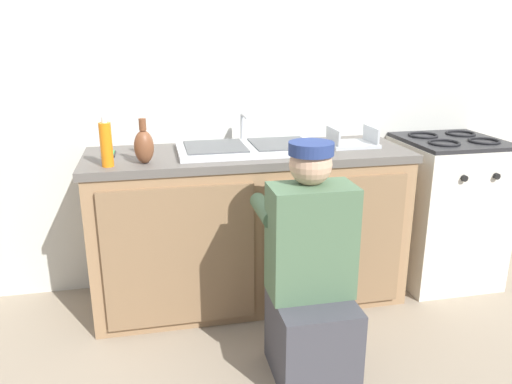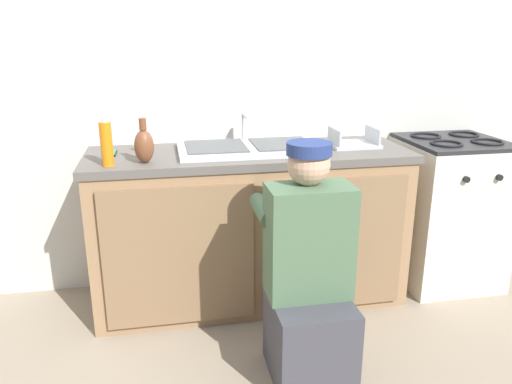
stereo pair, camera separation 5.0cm
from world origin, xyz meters
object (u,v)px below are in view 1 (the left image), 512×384
object	(u,v)px
soap_bottle_orange	(106,144)
vase_decorative	(144,146)
plumber_person	(311,283)
spice_bottle_red	(141,144)
cell_phone	(109,154)
dish_rack_tray	(352,142)
sink_double_basin	(249,147)
stove_range	(444,210)

from	to	relation	value
soap_bottle_orange	vase_decorative	size ratio (longest dim) A/B	1.09
plumber_person	spice_bottle_red	distance (m)	1.23
plumber_person	cell_phone	xyz separation A→B (m)	(-0.91, 0.82, 0.46)
soap_bottle_orange	vase_decorative	bearing A→B (deg)	8.89
plumber_person	dish_rack_tray	xyz separation A→B (m)	(0.49, 0.76, 0.48)
sink_double_basin	soap_bottle_orange	distance (m)	0.79
plumber_person	vase_decorative	bearing A→B (deg)	140.31
stove_range	dish_rack_tray	distance (m)	0.81
cell_phone	spice_bottle_red	xyz separation A→B (m)	(0.17, 0.02, 0.04)
sink_double_basin	plumber_person	distance (m)	0.91
vase_decorative	spice_bottle_red	bearing A→B (deg)	94.64
stove_range	spice_bottle_red	xyz separation A→B (m)	(-1.88, 0.08, 0.50)
sink_double_basin	stove_range	distance (m)	1.37
stove_range	spice_bottle_red	size ratio (longest dim) A/B	9.01
stove_range	plumber_person	world-z (taller)	plumber_person
sink_double_basin	vase_decorative	xyz separation A→B (m)	(-0.58, -0.17, 0.07)
dish_rack_tray	vase_decorative	size ratio (longest dim) A/B	1.22
stove_range	vase_decorative	bearing A→B (deg)	-174.85
soap_bottle_orange	cell_phone	xyz separation A→B (m)	(-0.01, 0.26, -0.11)
sink_double_basin	soap_bottle_orange	bearing A→B (deg)	-165.31
cell_phone	dish_rack_tray	distance (m)	1.40
dish_rack_tray	stove_range	bearing A→B (deg)	-0.18
cell_phone	spice_bottle_red	world-z (taller)	spice_bottle_red
dish_rack_tray	vase_decorative	distance (m)	1.21
plumber_person	vase_decorative	distance (m)	1.08
stove_range	soap_bottle_orange	size ratio (longest dim) A/B	3.78
sink_double_basin	cell_phone	size ratio (longest dim) A/B	5.71
stove_range	soap_bottle_orange	bearing A→B (deg)	-174.51
cell_phone	dish_rack_tray	bearing A→B (deg)	-2.41
sink_double_basin	stove_range	xyz separation A→B (m)	(1.29, -0.00, -0.47)
soap_bottle_orange	vase_decorative	distance (m)	0.18
stove_range	sink_double_basin	bearing A→B (deg)	179.90
sink_double_basin	spice_bottle_red	world-z (taller)	sink_double_basin
plumber_person	soap_bottle_orange	size ratio (longest dim) A/B	4.42
plumber_person	dish_rack_tray	distance (m)	1.02
dish_rack_tray	spice_bottle_red	size ratio (longest dim) A/B	2.67
stove_range	vase_decorative	size ratio (longest dim) A/B	4.11
cell_phone	dish_rack_tray	xyz separation A→B (m)	(1.39, -0.06, 0.02)
sink_double_basin	dish_rack_tray	distance (m)	0.62
spice_bottle_red	soap_bottle_orange	bearing A→B (deg)	-119.99
soap_bottle_orange	dish_rack_tray	xyz separation A→B (m)	(1.38, 0.20, -0.09)
plumber_person	cell_phone	distance (m)	1.31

